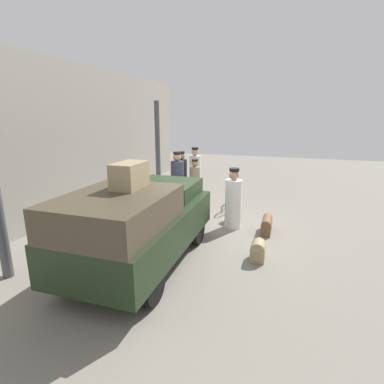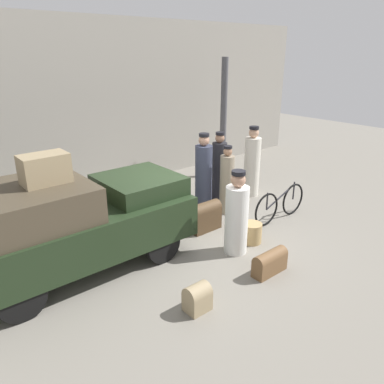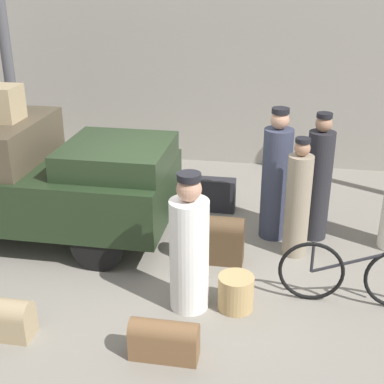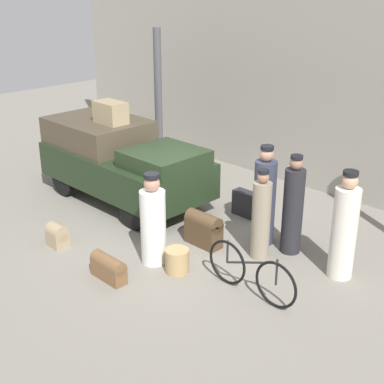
% 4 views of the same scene
% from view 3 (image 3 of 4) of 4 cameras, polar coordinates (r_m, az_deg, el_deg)
% --- Properties ---
extents(ground_plane, '(30.00, 30.00, 0.00)m').
position_cam_3_polar(ground_plane, '(7.12, -1.88, -7.56)').
color(ground_plane, gray).
extents(station_building_facade, '(16.00, 0.15, 4.50)m').
position_cam_3_polar(station_building_facade, '(10.24, 2.74, 15.37)').
color(station_building_facade, gray).
rests_on(station_building_facade, ground).
extents(canopy_pillar_left, '(0.19, 0.19, 3.49)m').
position_cam_3_polar(canopy_pillar_left, '(10.07, -18.84, 11.15)').
color(canopy_pillar_left, '#4C4C51').
rests_on(canopy_pillar_left, ground).
extents(truck, '(3.98, 1.81, 1.69)m').
position_cam_3_polar(truck, '(7.88, -17.72, 1.98)').
color(truck, black).
rests_on(truck, ground).
extents(bicycle, '(1.72, 0.04, 0.80)m').
position_cam_3_polar(bicycle, '(6.41, 16.93, -8.42)').
color(bicycle, black).
rests_on(bicycle, ground).
extents(wicker_basket, '(0.41, 0.41, 0.41)m').
position_cam_3_polar(wicker_basket, '(6.19, 4.69, -10.62)').
color(wicker_basket, tan).
rests_on(wicker_basket, ground).
extents(porter_carrying_trunk, '(0.40, 0.40, 1.89)m').
position_cam_3_polar(porter_carrying_trunk, '(7.53, 8.96, 1.29)').
color(porter_carrying_trunk, '#33384C').
rests_on(porter_carrying_trunk, ground).
extents(porter_standing_middle, '(0.33, 0.33, 1.64)m').
position_cam_3_polar(porter_standing_middle, '(7.14, 11.21, -1.11)').
color(porter_standing_middle, gray).
rests_on(porter_standing_middle, ground).
extents(porter_with_bicycle, '(0.36, 0.36, 1.83)m').
position_cam_3_polar(porter_with_bicycle, '(7.62, 13.29, 1.03)').
color(porter_with_bicycle, '#232328').
rests_on(porter_with_bicycle, ground).
extents(conductor_in_dark_uniform, '(0.44, 0.44, 1.64)m').
position_cam_3_polar(conductor_in_dark_uniform, '(5.92, -0.30, -6.17)').
color(conductor_in_dark_uniform, white).
rests_on(conductor_in_dark_uniform, ground).
extents(trunk_large_brown, '(0.71, 0.31, 0.64)m').
position_cam_3_polar(trunk_large_brown, '(7.02, 2.66, -4.91)').
color(trunk_large_brown, '#4C3823').
rests_on(trunk_large_brown, ground).
extents(trunk_barrel_dark, '(0.69, 0.25, 0.43)m').
position_cam_3_polar(trunk_barrel_dark, '(5.49, -3.00, -15.41)').
color(trunk_barrel_dark, brown).
rests_on(trunk_barrel_dark, ground).
extents(suitcase_tan_flat, '(0.37, 0.30, 0.44)m').
position_cam_3_polar(suitcase_tan_flat, '(6.04, -18.41, -12.71)').
color(suitcase_tan_flat, '#9E8966').
rests_on(suitcase_tan_flat, ground).
extents(suitcase_small_leather, '(0.65, 0.24, 0.53)m').
position_cam_3_polar(suitcase_small_leather, '(8.48, 2.44, -0.29)').
color(suitcase_small_leather, '#232328').
rests_on(suitcase_small_leather, ground).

